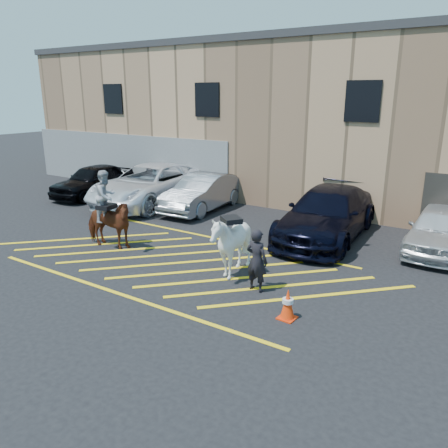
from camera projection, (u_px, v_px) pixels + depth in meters
The scene contains 12 objects.
ground at pixel (186, 260), 13.35m from camera, with size 90.00×90.00×0.00m, color black.
car_black_suv at pixel (93, 180), 21.44m from camera, with size 1.84×4.57×1.56m, color black.
car_white_pickup at pixel (150, 185), 19.85m from camera, with size 2.98×6.45×1.79m, color white.
car_silver_sedan at pixel (203, 192), 18.89m from camera, with size 1.63×4.68×1.54m, color gray.
car_blue_suv at pixel (327, 214), 15.18m from camera, with size 2.41×5.93×1.72m, color black.
car_white_suv at pixel (440, 229), 13.89m from camera, with size 1.72×4.29×1.46m, color silver.
handler at pixel (257, 260), 11.06m from camera, with size 0.60×0.39×1.64m, color black.
warehouse at pixel (329, 119), 21.96m from camera, with size 32.42×10.20×7.30m.
hatching_zone at pixel (180, 263), 13.11m from camera, with size 12.60×5.12×0.01m.
mounted_bay at pixel (107, 217), 14.13m from camera, with size 2.06×1.17×2.57m.
saddled_white at pixel (231, 244), 11.96m from camera, with size 2.17×2.20×1.82m.
traffic_cone at pixel (288, 304), 9.77m from camera, with size 0.41×0.41×0.73m.
Camera 1 is at (7.74, -9.85, 4.89)m, focal length 35.00 mm.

